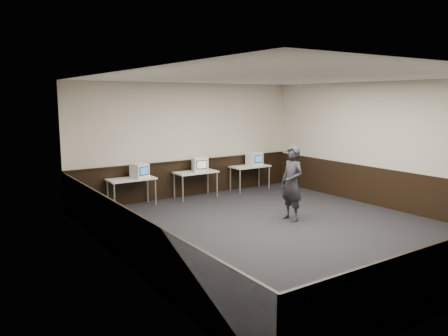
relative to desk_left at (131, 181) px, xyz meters
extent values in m
plane|color=black|center=(1.90, -3.60, -0.68)|extent=(8.00, 8.00, 0.00)
plane|color=white|center=(1.90, -3.60, 2.52)|extent=(8.00, 8.00, 0.00)
plane|color=beige|center=(1.90, 0.40, 0.92)|extent=(7.00, 0.00, 7.00)
plane|color=beige|center=(-1.60, -3.60, 0.92)|extent=(0.00, 8.00, 8.00)
plane|color=beige|center=(5.40, -3.60, 0.92)|extent=(0.00, 8.00, 8.00)
cube|color=black|center=(1.90, 0.38, -0.18)|extent=(6.98, 0.04, 1.00)
cube|color=black|center=(-1.58, -3.60, -0.18)|extent=(0.04, 7.98, 1.00)
cube|color=black|center=(5.38, -3.60, -0.18)|extent=(0.04, 7.98, 1.00)
cube|color=black|center=(1.90, 0.36, 0.34)|extent=(6.98, 0.06, 0.04)
cube|color=silver|center=(0.00, 0.00, 0.05)|extent=(1.20, 0.60, 0.04)
cylinder|color=#999999|center=(-0.55, -0.25, -0.32)|extent=(0.04, 0.04, 0.71)
cylinder|color=#999999|center=(0.55, -0.25, -0.32)|extent=(0.04, 0.04, 0.71)
cylinder|color=#999999|center=(-0.55, 0.25, -0.32)|extent=(0.04, 0.04, 0.71)
cylinder|color=#999999|center=(0.55, 0.25, -0.32)|extent=(0.04, 0.04, 0.71)
cube|color=silver|center=(1.90, 0.00, 0.05)|extent=(1.20, 0.60, 0.04)
cylinder|color=#999999|center=(1.35, -0.25, -0.32)|extent=(0.04, 0.04, 0.71)
cylinder|color=#999999|center=(2.45, -0.25, -0.32)|extent=(0.04, 0.04, 0.71)
cylinder|color=#999999|center=(1.35, 0.25, -0.32)|extent=(0.04, 0.04, 0.71)
cylinder|color=#999999|center=(2.45, 0.25, -0.32)|extent=(0.04, 0.04, 0.71)
cube|color=silver|center=(3.80, 0.00, 0.05)|extent=(1.20, 0.60, 0.04)
cylinder|color=#999999|center=(3.25, -0.25, -0.32)|extent=(0.04, 0.04, 0.71)
cylinder|color=#999999|center=(4.35, -0.25, -0.32)|extent=(0.04, 0.04, 0.71)
cylinder|color=#999999|center=(3.25, 0.25, -0.32)|extent=(0.04, 0.04, 0.71)
cylinder|color=#999999|center=(4.35, 0.25, -0.32)|extent=(0.04, 0.04, 0.71)
cube|color=white|center=(0.21, -0.05, 0.25)|extent=(0.45, 0.46, 0.37)
cube|color=black|center=(0.25, -0.24, 0.27)|extent=(0.27, 0.08, 0.22)
cube|color=#3A68AC|center=(0.26, -0.25, 0.27)|extent=(0.23, 0.06, 0.18)
cube|color=white|center=(2.01, -0.05, 0.27)|extent=(0.50, 0.51, 0.40)
cube|color=black|center=(1.95, -0.25, 0.29)|extent=(0.29, 0.10, 0.24)
cube|color=#B3C5AD|center=(1.95, -0.26, 0.29)|extent=(0.25, 0.08, 0.20)
cube|color=white|center=(3.98, 0.03, 0.27)|extent=(0.40, 0.42, 0.39)
cube|color=black|center=(3.98, -0.18, 0.29)|extent=(0.30, 0.02, 0.24)
cube|color=#3E76B8|center=(3.98, -0.19, 0.29)|extent=(0.26, 0.01, 0.20)
imported|color=#232227|center=(2.60, -3.18, 0.18)|extent=(0.41, 0.63, 1.71)
camera|label=1|loc=(-4.10, -10.44, 2.10)|focal=35.00mm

